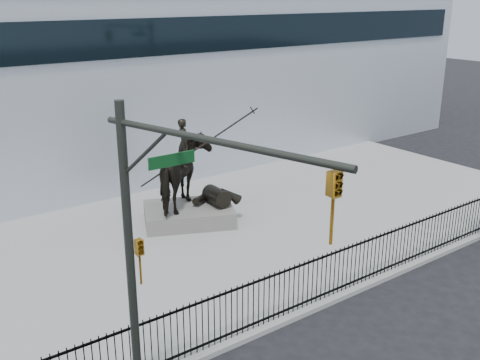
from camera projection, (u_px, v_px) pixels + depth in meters
ground at (365, 317)px, 16.07m from camera, size 120.00×120.00×0.00m
plaza at (225, 234)px, 21.39m from camera, size 30.00×12.00×0.15m
building at (85, 78)px, 29.90m from camera, size 44.00×14.00×9.00m
picket_fence at (335, 272)px, 16.74m from camera, size 22.10×0.10×1.50m
statue_plinth at (189, 214)px, 22.22m from camera, size 4.10×3.57×0.64m
equestrian_statue at (189, 174)px, 21.70m from camera, size 4.03×3.43×3.73m
traffic_signal_left at (161, 262)px, 10.52m from camera, size 1.52×4.84×7.00m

